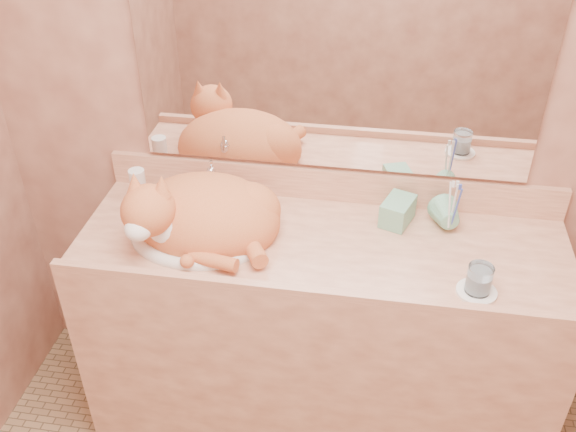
% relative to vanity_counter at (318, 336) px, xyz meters
% --- Properties ---
extents(wall_back, '(2.40, 0.02, 2.50)m').
position_rel_vanity_counter_xyz_m(wall_back, '(0.00, 0.28, 0.82)').
color(wall_back, brown).
rests_on(wall_back, ground).
extents(vanity_counter, '(1.60, 0.55, 0.85)m').
position_rel_vanity_counter_xyz_m(vanity_counter, '(0.00, 0.00, 0.00)').
color(vanity_counter, '#A46449').
rests_on(vanity_counter, floor).
extents(mirror, '(1.30, 0.02, 0.80)m').
position_rel_vanity_counter_xyz_m(mirror, '(0.00, 0.26, 0.97)').
color(mirror, white).
rests_on(mirror, wall_back).
extents(sink_basin, '(0.47, 0.40, 0.14)m').
position_rel_vanity_counter_xyz_m(sink_basin, '(-0.40, -0.02, 0.50)').
color(sink_basin, white).
rests_on(sink_basin, vanity_counter).
extents(faucet, '(0.08, 0.12, 0.17)m').
position_rel_vanity_counter_xyz_m(faucet, '(-0.40, 0.15, 0.51)').
color(faucet, silver).
rests_on(faucet, vanity_counter).
extents(cat, '(0.50, 0.41, 0.27)m').
position_rel_vanity_counter_xyz_m(cat, '(-0.40, -0.02, 0.51)').
color(cat, '#BF572C').
rests_on(cat, sink_basin).
extents(soap_dispenser, '(0.11, 0.11, 0.19)m').
position_rel_vanity_counter_xyz_m(soap_dispenser, '(0.22, 0.10, 0.52)').
color(soap_dispenser, '#70B38E').
rests_on(soap_dispenser, vanity_counter).
extents(toothbrush_cup, '(0.13, 0.13, 0.10)m').
position_rel_vanity_counter_xyz_m(toothbrush_cup, '(0.41, 0.11, 0.47)').
color(toothbrush_cup, '#70B38E').
rests_on(toothbrush_cup, vanity_counter).
extents(toothbrushes, '(0.03, 0.03, 0.21)m').
position_rel_vanity_counter_xyz_m(toothbrushes, '(0.41, 0.11, 0.55)').
color(toothbrushes, white).
rests_on(toothbrushes, toothbrush_cup).
extents(saucer, '(0.12, 0.12, 0.01)m').
position_rel_vanity_counter_xyz_m(saucer, '(0.48, -0.17, 0.43)').
color(saucer, white).
rests_on(saucer, vanity_counter).
extents(water_glass, '(0.07, 0.07, 0.09)m').
position_rel_vanity_counter_xyz_m(water_glass, '(0.48, -0.17, 0.48)').
color(water_glass, white).
rests_on(water_glass, saucer).
extents(lotion_bottle, '(0.06, 0.06, 0.13)m').
position_rel_vanity_counter_xyz_m(lotion_bottle, '(-0.66, 0.13, 0.49)').
color(lotion_bottle, white).
rests_on(lotion_bottle, vanity_counter).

